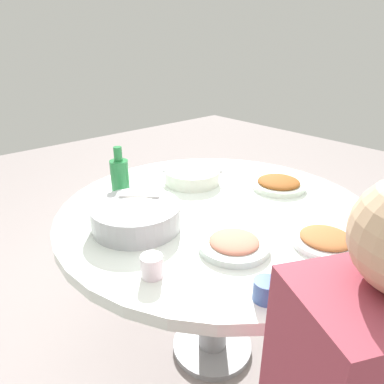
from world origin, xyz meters
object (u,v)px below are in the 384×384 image
(soup_bowl, at_px, (192,176))
(dish_tofu_braise, at_px, (326,240))
(tea_cup_far, at_px, (152,266))
(dish_shrimp, at_px, (234,244))
(round_dining_table, at_px, (216,233))
(tea_cup_near, at_px, (266,290))
(rice_bowl, at_px, (136,216))
(green_bottle, at_px, (120,178))
(dish_stirfry, at_px, (279,184))

(soup_bowl, height_order, dish_tofu_braise, soup_bowl)
(soup_bowl, height_order, tea_cup_far, tea_cup_far)
(dish_shrimp, bearing_deg, tea_cup_far, -101.96)
(round_dining_table, distance_m, tea_cup_near, 0.56)
(tea_cup_near, bearing_deg, round_dining_table, 148.20)
(rice_bowl, relative_size, tea_cup_near, 4.76)
(soup_bowl, distance_m, green_bottle, 0.35)
(rice_bowl, xyz_separation_m, tea_cup_far, (0.27, -0.13, -0.01))
(rice_bowl, relative_size, soup_bowl, 1.24)
(round_dining_table, height_order, tea_cup_far, tea_cup_far)
(tea_cup_near, xyz_separation_m, tea_cup_far, (-0.28, -0.16, 0.00))
(green_bottle, distance_m, tea_cup_far, 0.57)
(rice_bowl, bearing_deg, dish_tofu_braise, 38.13)
(soup_bowl, height_order, tea_cup_near, soup_bowl)
(soup_bowl, height_order, dish_shrimp, soup_bowl)
(tea_cup_near, relative_size, tea_cup_far, 1.00)
(rice_bowl, xyz_separation_m, tea_cup_near, (0.54, 0.04, -0.02))
(round_dining_table, distance_m, rice_bowl, 0.37)
(dish_shrimp, height_order, tea_cup_near, tea_cup_near)
(dish_tofu_braise, distance_m, dish_shrimp, 0.31)
(dish_shrimp, xyz_separation_m, tea_cup_near, (0.22, -0.12, 0.01))
(round_dining_table, height_order, soup_bowl, soup_bowl)
(dish_tofu_braise, bearing_deg, green_bottle, -157.97)
(round_dining_table, height_order, rice_bowl, rice_bowl)
(dish_stirfry, bearing_deg, round_dining_table, -97.22)
(soup_bowl, xyz_separation_m, tea_cup_near, (0.73, -0.39, -0.00))
(rice_bowl, distance_m, green_bottle, 0.28)
(dish_stirfry, bearing_deg, tea_cup_far, -79.86)
(green_bottle, relative_size, tea_cup_far, 3.36)
(rice_bowl, height_order, green_bottle, green_bottle)
(rice_bowl, height_order, tea_cup_far, rice_bowl)
(dish_shrimp, bearing_deg, green_bottle, -173.68)
(rice_bowl, distance_m, soup_bowl, 0.47)
(rice_bowl, height_order, soup_bowl, rice_bowl)
(dish_tofu_braise, bearing_deg, dish_stirfry, 144.33)
(round_dining_table, bearing_deg, tea_cup_far, -67.33)
(round_dining_table, height_order, dish_tofu_braise, dish_tofu_braise)
(round_dining_table, xyz_separation_m, green_bottle, (-0.34, -0.24, 0.21))
(dish_stirfry, xyz_separation_m, tea_cup_far, (0.14, -0.80, 0.01))
(soup_bowl, bearing_deg, dish_shrimp, -28.29)
(green_bottle, bearing_deg, round_dining_table, 34.91)
(tea_cup_near, bearing_deg, green_bottle, 176.25)
(rice_bowl, distance_m, tea_cup_near, 0.55)
(tea_cup_far, bearing_deg, round_dining_table, 112.67)
(green_bottle, bearing_deg, dish_shrimp, 6.32)
(dish_stirfry, relative_size, dish_shrimp, 1.02)
(rice_bowl, height_order, dish_tofu_braise, rice_bowl)
(rice_bowl, relative_size, dish_shrimp, 1.38)
(dish_tofu_braise, relative_size, dish_shrimp, 0.97)
(dish_shrimp, relative_size, green_bottle, 1.02)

